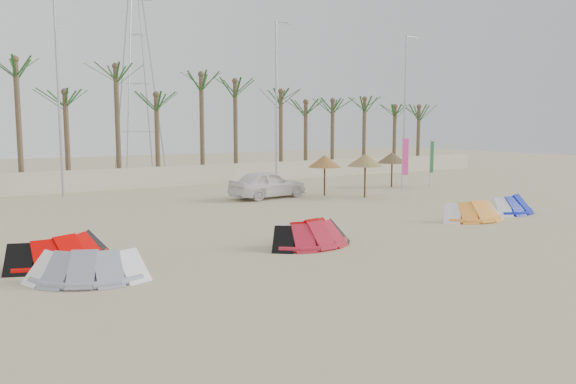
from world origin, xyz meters
TOP-DOWN VIEW (x-y plane):
  - ground at (0.00, 0.00)m, footprint 120.00×120.00m
  - boundary_wall at (0.00, 22.00)m, footprint 60.00×0.30m
  - palm_line at (0.67, 23.50)m, footprint 52.00×4.00m
  - lamp_b at (-5.96, 20.00)m, footprint 1.25×0.14m
  - lamp_c at (8.04, 20.00)m, footprint 1.25×0.14m
  - lamp_d at (20.04, 20.00)m, footprint 1.25×0.14m
  - pylon at (1.00, 28.00)m, footprint 3.00×3.00m
  - kite_grey at (-8.97, 1.85)m, footprint 3.46×2.56m
  - kite_red_left at (-9.14, 4.19)m, footprint 3.64×2.54m
  - kite_red_mid at (-1.66, 2.18)m, footprint 3.14×1.70m
  - kite_red_right at (-1.50, 2.59)m, footprint 3.17×1.99m
  - kite_orange at (6.98, 2.65)m, footprint 3.15×1.85m
  - kite_blue at (10.18, 3.06)m, footprint 3.19×2.15m
  - parasol_left at (6.65, 12.55)m, footprint 1.90×1.90m
  - parasol_mid at (8.02, 10.65)m, footprint 2.00×2.00m
  - parasol_right at (12.93, 13.76)m, footprint 1.93×1.93m
  - flag_pink at (11.91, 11.61)m, footprint 0.45×0.10m
  - flag_green at (15.06, 12.36)m, footprint 0.45×0.11m
  - car at (3.41, 13.42)m, footprint 4.64×2.31m

SIDE VIEW (x-z plane):
  - ground at x=0.00m, z-range 0.00..0.00m
  - pylon at x=1.00m, z-range -7.00..7.00m
  - kite_blue at x=10.18m, z-range -0.03..0.87m
  - kite_red_right at x=-1.50m, z-range -0.03..0.87m
  - kite_orange at x=6.98m, z-range -0.03..0.87m
  - kite_grey at x=-8.97m, z-range -0.03..0.87m
  - kite_red_mid at x=-1.66m, z-range -0.03..0.87m
  - kite_red_left at x=-9.14m, z-range -0.03..0.87m
  - boundary_wall at x=0.00m, z-range 0.00..1.30m
  - car at x=3.41m, z-range 0.00..1.52m
  - flag_green at x=15.06m, z-range 0.29..3.42m
  - parasol_right at x=12.93m, z-range 0.77..3.03m
  - parasol_left at x=6.65m, z-range 0.80..3.13m
  - flag_pink at x=11.91m, z-range 0.31..3.70m
  - parasol_mid at x=8.02m, z-range 0.86..3.30m
  - lamp_b at x=-5.96m, z-range 0.27..11.27m
  - lamp_c at x=8.04m, z-range 0.27..11.27m
  - lamp_d at x=20.04m, z-range 0.27..11.27m
  - palm_line at x=0.67m, z-range 2.59..10.29m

